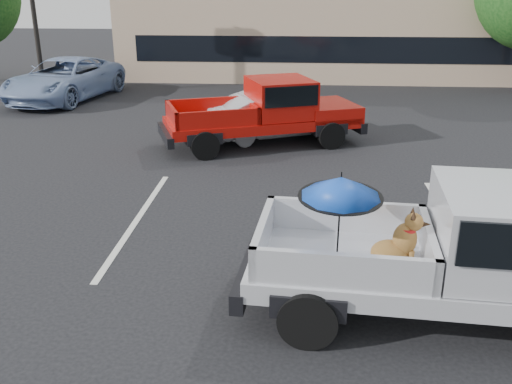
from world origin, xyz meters
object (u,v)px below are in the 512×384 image
silver_sedan (277,115)px  blue_suv (64,79)px  red_pickup (275,109)px  silver_pickup (481,250)px

silver_sedan → blue_suv: blue_suv is taller
red_pickup → silver_sedan: bearing=65.7°
silver_pickup → silver_sedan: size_ratio=1.45×
silver_pickup → blue_suv: bearing=133.0°
red_pickup → silver_sedan: (0.04, 0.68, -0.33)m
silver_pickup → red_pickup: 9.09m
silver_pickup → red_pickup: size_ratio=1.01×
red_pickup → silver_sedan: size_ratio=1.44×
silver_pickup → silver_sedan: (-2.98, 9.24, -0.39)m
silver_sedan → red_pickup: bearing=151.2°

